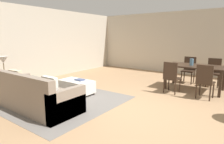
{
  "coord_description": "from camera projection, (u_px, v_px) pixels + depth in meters",
  "views": [
    {
      "loc": [
        2.05,
        -3.59,
        1.64
      ],
      "look_at": [
        -1.32,
        1.06,
        0.57
      ],
      "focal_mm": 30.74,
      "sensor_mm": 36.0,
      "label": 1
    }
  ],
  "objects": [
    {
      "name": "ground_plane",
      "position": [
        132.0,
        110.0,
        4.34
      ],
      "size": [
        10.8,
        10.8,
        0.0
      ],
      "primitive_type": "plane",
      "color": "#9E7A56"
    },
    {
      "name": "vase_centerpiece",
      "position": [
        192.0,
        62.0,
        5.86
      ],
      "size": [
        0.11,
        0.11,
        0.2
      ],
      "primitive_type": "cylinder",
      "color": "slate",
      "rests_on": "dining_table"
    },
    {
      "name": "dining_chair_near_right",
      "position": [
        205.0,
        80.0,
        4.99
      ],
      "size": [
        0.43,
        0.43,
        0.92
      ],
      "color": "#332319",
      "rests_on": "ground_plane"
    },
    {
      "name": "ottoman_table",
      "position": [
        77.0,
        86.0,
        5.5
      ],
      "size": [
        1.0,
        0.55,
        0.4
      ],
      "color": "silver",
      "rests_on": "ground_plane"
    },
    {
      "name": "dining_chair_far_right",
      "position": [
        214.0,
        71.0,
        6.33
      ],
      "size": [
        0.42,
        0.42,
        0.92
      ],
      "color": "#332319",
      "rests_on": "ground_plane"
    },
    {
      "name": "dining_chair_near_left",
      "position": [
        171.0,
        76.0,
        5.5
      ],
      "size": [
        0.43,
        0.43,
        0.92
      ],
      "color": "#332319",
      "rests_on": "ground_plane"
    },
    {
      "name": "couch",
      "position": [
        34.0,
        96.0,
        4.38
      ],
      "size": [
        2.25,
        0.93,
        0.86
      ],
      "color": "gray",
      "rests_on": "ground_plane"
    },
    {
      "name": "dining_chair_far_left",
      "position": [
        189.0,
        68.0,
        6.81
      ],
      "size": [
        0.4,
        0.4,
        0.92
      ],
      "color": "#332319",
      "rests_on": "ground_plane"
    },
    {
      "name": "area_rug",
      "position": [
        59.0,
        100.0,
        5.01
      ],
      "size": [
        3.0,
        2.8,
        0.01
      ],
      "primitive_type": "cube",
      "color": "slate",
      "rests_on": "ground_plane"
    },
    {
      "name": "book_on_ottoman",
      "position": [
        80.0,
        80.0,
        5.46
      ],
      "size": [
        0.26,
        0.21,
        0.03
      ],
      "primitive_type": "cube",
      "rotation": [
        0.0,
        0.0,
        -0.03
      ],
      "color": "#3F4C72",
      "rests_on": "ottoman_table"
    },
    {
      "name": "wall_left",
      "position": [
        33.0,
        44.0,
        7.08
      ],
      "size": [
        0.12,
        11.0,
        2.7
      ],
      "primitive_type": "cube",
      "color": "#BCB2A0",
      "rests_on": "ground_plane"
    },
    {
      "name": "wall_back",
      "position": [
        192.0,
        43.0,
        8.07
      ],
      "size": [
        9.0,
        0.12,
        2.7
      ],
      "primitive_type": "cube",
      "color": "#BCB2A0",
      "rests_on": "ground_plane"
    },
    {
      "name": "dining_table",
      "position": [
        195.0,
        68.0,
        5.87
      ],
      "size": [
        1.64,
        0.95,
        0.76
      ],
      "color": "#332319",
      "rests_on": "ground_plane"
    },
    {
      "name": "side_table",
      "position": [
        5.0,
        80.0,
        5.21
      ],
      "size": [
        0.4,
        0.4,
        0.59
      ],
      "color": "brown",
      "rests_on": "ground_plane"
    },
    {
      "name": "table_lamp",
      "position": [
        3.0,
        61.0,
        5.11
      ],
      "size": [
        0.26,
        0.26,
        0.53
      ],
      "color": "brown",
      "rests_on": "side_table"
    }
  ]
}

